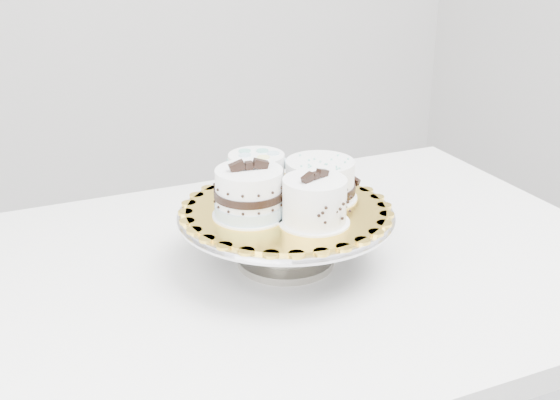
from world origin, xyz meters
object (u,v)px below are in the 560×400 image
cake_banded (249,195)px  cake_dots (257,173)px  cake_swirl (315,202)px  table (272,307)px  cake_stand (286,227)px  cake_ribbon (320,181)px  cake_board (286,209)px

cake_banded → cake_dots: 0.09m
cake_dots → cake_swirl: bearing=-102.6°
table → cake_stand: bearing=-10.8°
table → cake_ribbon: size_ratio=8.93×
cake_swirl → cake_dots: 0.15m
cake_stand → cake_banded: 0.09m
cake_dots → cake_ribbon: 0.11m
cake_dots → cake_stand: bearing=-102.2°
cake_dots → cake_ribbon: (0.08, -0.07, -0.00)m
cake_swirl → cake_dots: (-0.02, 0.15, 0.00)m
cake_stand → cake_board: cake_board is taller
cake_stand → cake_ribbon: (0.07, 0.01, 0.06)m
cake_stand → cake_ribbon: size_ratio=2.40×
table → cake_banded: size_ratio=10.25×
table → cake_dots: bearing=86.1°
cake_stand → cake_swirl: size_ratio=3.00×
table → cake_board: (0.02, -0.01, 0.17)m
cake_banded → cake_swirl: bearing=-31.7°
cake_stand → cake_dots: (-0.01, 0.08, 0.07)m
table → cake_banded: bearing=-167.5°
cake_banded → cake_board: bearing=11.4°
cake_board → cake_ribbon: cake_ribbon is taller
cake_swirl → cake_banded: size_ratio=0.92×
cake_ribbon → cake_banded: bearing=161.1°
table → cake_board: 0.18m
cake_dots → table: bearing=-119.7°
cake_board → cake_swirl: size_ratio=2.75×
cake_board → cake_ribbon: bearing=6.3°
cake_dots → cake_ribbon: cake_dots is taller
cake_stand → cake_ribbon: cake_ribbon is taller
table → cake_swirl: 0.23m
table → cake_stand: 0.14m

